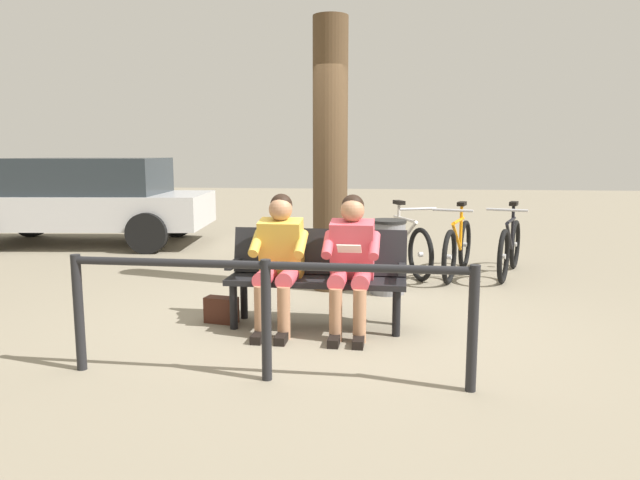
{
  "coord_description": "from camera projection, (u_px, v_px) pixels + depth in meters",
  "views": [
    {
      "loc": [
        -0.53,
        5.17,
        1.57
      ],
      "look_at": [
        0.08,
        -0.19,
        0.75
      ],
      "focal_mm": 32.67,
      "sensor_mm": 36.0,
      "label": 1
    }
  ],
  "objects": [
    {
      "name": "ground_plane",
      "position": [
        326.0,
        323.0,
        5.37
      ],
      "size": [
        40.0,
        40.0,
        0.0
      ],
      "primitive_type": "plane",
      "color": "gray"
    },
    {
      "name": "bench",
      "position": [
        318.0,
        270.0,
        5.28
      ],
      "size": [
        1.61,
        0.53,
        0.87
      ],
      "rotation": [
        0.0,
        0.0,
        -0.03
      ],
      "color": "black",
      "rests_on": "ground"
    },
    {
      "name": "person_reading",
      "position": [
        351.0,
        257.0,
        5.05
      ],
      "size": [
        0.5,
        0.77,
        1.2
      ],
      "rotation": [
        0.0,
        0.0,
        -0.03
      ],
      "color": "#D84C59",
      "rests_on": "ground"
    },
    {
      "name": "person_companion",
      "position": [
        279.0,
        255.0,
        5.14
      ],
      "size": [
        0.5,
        0.77,
        1.2
      ],
      "rotation": [
        0.0,
        0.0,
        -0.03
      ],
      "color": "gold",
      "rests_on": "ground"
    },
    {
      "name": "handbag",
      "position": [
        221.0,
        310.0,
        5.38
      ],
      "size": [
        0.32,
        0.2,
        0.24
      ],
      "primitive_type": "cube",
      "rotation": [
        0.0,
        0.0,
        -0.2
      ],
      "color": "#3F1E14",
      "rests_on": "ground"
    },
    {
      "name": "tree_trunk",
      "position": [
        330.0,
        157.0,
        6.52
      ],
      "size": [
        0.39,
        0.39,
        3.03
      ],
      "primitive_type": "cylinder",
      "color": "#4C3823",
      "rests_on": "ground"
    },
    {
      "name": "litter_bin",
      "position": [
        388.0,
        257.0,
        6.47
      ],
      "size": [
        0.4,
        0.4,
        0.83
      ],
      "color": "slate",
      "rests_on": "ground"
    },
    {
      "name": "bicycle_black",
      "position": [
        510.0,
        248.0,
        7.42
      ],
      "size": [
        0.67,
        1.61,
        0.94
      ],
      "rotation": [
        0.0,
        0.0,
        1.24
      ],
      "color": "black",
      "rests_on": "ground"
    },
    {
      "name": "bicycle_purple",
      "position": [
        458.0,
        248.0,
        7.39
      ],
      "size": [
        0.64,
        1.62,
        0.94
      ],
      "rotation": [
        0.0,
        0.0,
        1.27
      ],
      "color": "black",
      "rests_on": "ground"
    },
    {
      "name": "bicycle_blue",
      "position": [
        404.0,
        246.0,
        7.58
      ],
      "size": [
        0.72,
        1.58,
        0.94
      ],
      "rotation": [
        0.0,
        0.0,
        1.95
      ],
      "color": "black",
      "rests_on": "ground"
    },
    {
      "name": "railing_fence",
      "position": [
        266.0,
        298.0,
        3.96
      ],
      "size": [
        2.83,
        0.14,
        0.85
      ],
      "rotation": [
        0.0,
        0.0,
        -0.03
      ],
      "color": "black",
      "rests_on": "ground"
    },
    {
      "name": "parked_car",
      "position": [
        86.0,
        199.0,
        9.89
      ],
      "size": [
        4.36,
        2.35,
        1.47
      ],
      "rotation": [
        0.0,
        0.0,
        0.1
      ],
      "color": "silver",
      "rests_on": "ground"
    }
  ]
}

